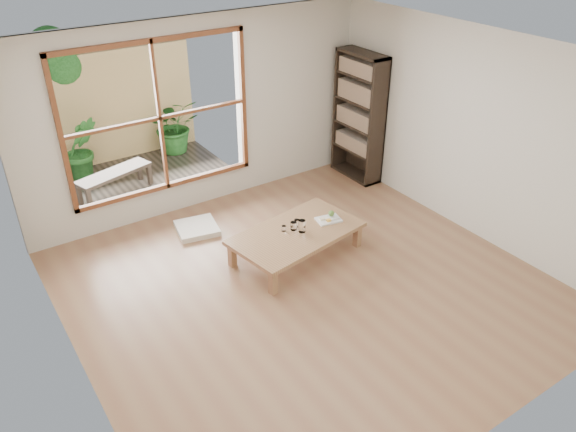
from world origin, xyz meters
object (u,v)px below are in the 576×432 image
Objects in this scene: bookshelf at (359,117)px; food_tray at (329,218)px; low_table at (297,234)px.

food_tray is (-1.57, -1.34, -0.60)m from bookshelf.
low_table is 5.11× the size of food_tray.
low_table is at bearing -168.25° from food_tray.
low_table is 0.88× the size of bookshelf.
bookshelf reaches higher than low_table.
food_tray reaches higher than low_table.
low_table is 2.55m from bookshelf.
bookshelf reaches higher than food_tray.
low_table is at bearing -146.98° from bookshelf.
bookshelf is at bearing 23.85° from low_table.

